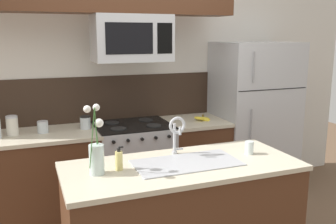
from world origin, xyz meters
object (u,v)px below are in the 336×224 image
Objects in this scene: refrigerator at (252,118)px; storage_jar_short at (43,127)px; storage_jar_squat at (85,122)px; banana_bunch at (203,119)px; sink_faucet at (177,130)px; flower_vase at (97,155)px; storage_jar_medium at (12,125)px; drinking_glass at (249,148)px; stove_range at (134,167)px; microwave at (132,38)px; dish_soap_bottle at (119,160)px.

refrigerator is 2.31m from storage_jar_short.
banana_bunch is (1.23, -0.10, -0.04)m from storage_jar_squat.
storage_jar_squat is at bearing 115.37° from sink_faucet.
flower_vase is (-1.35, -1.16, 0.11)m from banana_bunch.
storage_jar_medium is 1.78× the size of drinking_glass.
banana_bunch is at bearing 54.29° from sink_faucet.
sink_faucet is (1.18, -1.10, 0.11)m from storage_jar_medium.
stove_range is 0.54× the size of refrigerator.
microwave reaches higher than stove_range.
sink_faucet is at bearing 17.18° from dish_soap_bottle.
storage_jar_short is 1.63m from banana_bunch.
flower_vase reaches higher than storage_jar_short.
dish_soap_bottle reaches higher than storage_jar_short.
storage_jar_short is at bearing 130.29° from sink_faucet.
banana_bunch is (-0.68, -0.08, 0.06)m from refrigerator.
microwave reaches higher than banana_bunch.
storage_jar_medium is 0.66m from storage_jar_squat.
sink_faucet is 3.02× the size of drinking_glass.
stove_range is 8.26× the size of storage_jar_short.
banana_bunch is 1.66m from dish_soap_bottle.
refrigerator is 1.78m from sink_faucet.
drinking_glass is (0.59, -1.23, 0.50)m from stove_range.
microwave is (0.00, -0.02, 1.32)m from stove_range.
drinking_glass is (1.06, -1.26, -0.01)m from storage_jar_squat.
stove_range is 4.91× the size of banana_bunch.
stove_range is 1.32m from microwave.
microwave is 0.94m from storage_jar_squat.
drinking_glass is (-0.18, -1.16, 0.03)m from banana_bunch.
flower_vase is (-0.59, -1.23, 0.58)m from stove_range.
storage_jar_squat is 1.27m from flower_vase.
flower_vase is (-0.12, -1.26, 0.07)m from storage_jar_squat.
banana_bunch is at bearing 40.71° from flower_vase.
storage_jar_short is (-0.87, 0.04, -0.82)m from microwave.
flower_vase reaches higher than stove_range.
stove_range is 9.18× the size of drinking_glass.
refrigerator is 17.15× the size of drinking_glass.
stove_range is 3.04× the size of sink_faucet.
stove_range is 5.64× the size of dish_soap_bottle.
storage_jar_short is at bearing 102.52° from flower_vase.
microwave reaches higher than flower_vase.
refrigerator reaches higher than dish_soap_bottle.
refrigerator is 2.39m from flower_vase.
dish_soap_bottle is (0.03, -1.24, 0.00)m from storage_jar_squat.
microwave is 1.53m from flower_vase.
sink_faucet is at bearing -142.34° from refrigerator.
banana_bunch is 1.24m from sink_faucet.
stove_range is 1.24m from sink_faucet.
stove_range is 0.90m from banana_bunch.
flower_vase is (-0.64, -0.17, -0.07)m from sink_faucet.
storage_jar_short is 1.30m from dish_soap_bottle.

